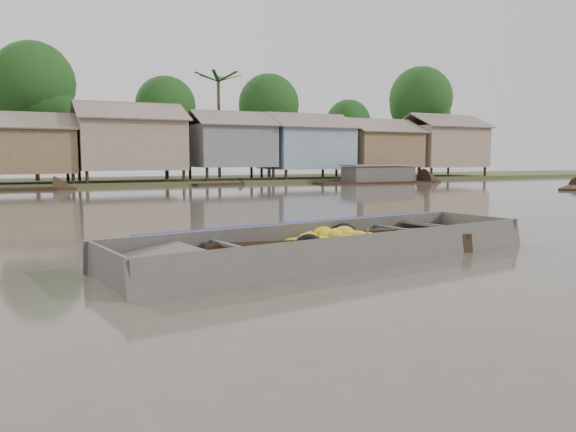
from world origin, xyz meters
name	(u,v)px	position (x,y,z in m)	size (l,w,h in m)	color
ground	(293,266)	(0.00, 0.00, 0.00)	(120.00, 120.00, 0.00)	#51493E
riverbank	(131,139)	(3.03, 31.86, 3.07)	(120.00, 12.47, 10.22)	#384723
banana_boat	(333,246)	(1.27, 0.88, 0.13)	(5.30, 2.28, 0.74)	black
viewer_boat	(333,252)	(1.07, 0.52, 0.08)	(8.64, 3.47, 0.68)	#433F39
distant_boats	(300,182)	(12.41, 24.34, 0.22)	(49.74, 15.77, 1.38)	black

